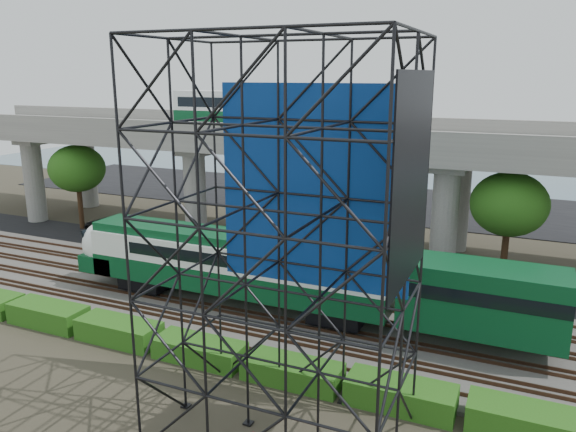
% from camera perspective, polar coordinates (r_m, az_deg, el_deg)
% --- Properties ---
extents(ground, '(140.00, 140.00, 0.00)m').
position_cam_1_polar(ground, '(32.78, -6.31, -10.67)').
color(ground, '#474233').
rests_on(ground, ground).
extents(ballast_bed, '(90.00, 12.00, 0.20)m').
position_cam_1_polar(ballast_bed, '(34.33, -4.63, -9.26)').
color(ballast_bed, slate).
rests_on(ballast_bed, ground).
extents(service_road, '(90.00, 5.00, 0.08)m').
position_cam_1_polar(service_road, '(41.49, 0.98, -5.08)').
color(service_road, black).
rests_on(service_road, ground).
extents(parking_lot, '(90.00, 18.00, 0.08)m').
position_cam_1_polar(parking_lot, '(63.01, 9.33, 1.45)').
color(parking_lot, black).
rests_on(parking_lot, ground).
extents(harbor_water, '(140.00, 40.00, 0.03)m').
position_cam_1_polar(harbor_water, '(84.12, 13.17, 4.44)').
color(harbor_water, '#496579').
rests_on(harbor_water, ground).
extents(rail_tracks, '(90.00, 9.52, 0.16)m').
position_cam_1_polar(rail_tracks, '(34.26, -4.63, -8.99)').
color(rail_tracks, '#472D1E').
rests_on(rail_tracks, ballast_bed).
extents(commuter_train, '(29.30, 3.06, 4.30)m').
position_cam_1_polar(commuter_train, '(32.61, -2.19, -5.26)').
color(commuter_train, black).
rests_on(commuter_train, rail_tracks).
extents(overpass, '(80.00, 12.00, 12.40)m').
position_cam_1_polar(overpass, '(44.81, 3.15, 7.10)').
color(overpass, '#9E9B93').
rests_on(overpass, ground).
extents(scaffold_tower, '(9.36, 6.36, 15.00)m').
position_cam_1_polar(scaffold_tower, '(20.34, -0.61, -3.74)').
color(scaffold_tower, black).
rests_on(scaffold_tower, ground).
extents(hedge_strip, '(34.60, 1.80, 1.20)m').
position_cam_1_polar(hedge_strip, '(28.78, -8.96, -13.24)').
color(hedge_strip, '#235613').
rests_on(hedge_strip, ground).
extents(trees, '(40.94, 16.94, 7.69)m').
position_cam_1_polar(trees, '(46.96, -1.55, 4.18)').
color(trees, '#382314').
rests_on(trees, ground).
extents(suv, '(5.44, 3.04, 1.44)m').
position_cam_1_polar(suv, '(51.28, -17.32, -1.08)').
color(suv, black).
rests_on(suv, service_road).
extents(parked_cars, '(34.20, 9.52, 1.26)m').
position_cam_1_polar(parked_cars, '(62.23, 9.78, 1.88)').
color(parked_cars, silver).
rests_on(parked_cars, parking_lot).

